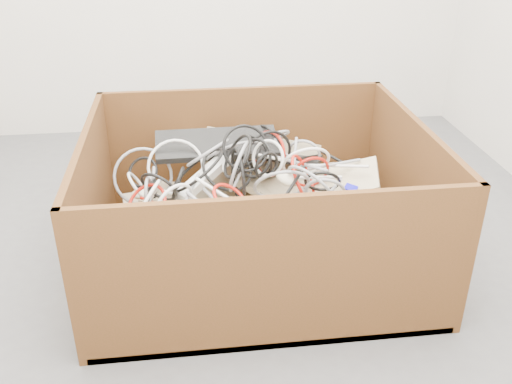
{
  "coord_description": "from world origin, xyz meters",
  "views": [
    {
      "loc": [
        -0.19,
        -1.97,
        1.34
      ],
      "look_at": [
        0.05,
        -0.01,
        0.3
      ],
      "focal_mm": 40.18,
      "sensor_mm": 36.0,
      "label": 1
    }
  ],
  "objects": [
    {
      "name": "power_strip_left",
      "position": [
        -0.15,
        -0.01,
        0.38
      ],
      "size": [
        0.23,
        0.23,
        0.11
      ],
      "primitive_type": "cube",
      "rotation": [
        0.14,
        -0.26,
        0.78
      ],
      "color": "silver",
      "rests_on": "keyboard_pile"
    },
    {
      "name": "ground",
      "position": [
        0.0,
        0.0,
        0.0
      ],
      "size": [
        3.0,
        3.0,
        0.0
      ],
      "primitive_type": "plane",
      "color": "#515154",
      "rests_on": "ground"
    },
    {
      "name": "mice_scatter",
      "position": [
        0.02,
        -0.02,
        0.34
      ],
      "size": [
        0.86,
        0.89,
        0.19
      ],
      "color": "beige",
      "rests_on": "keyboard_pile"
    },
    {
      "name": "keyboard_pile",
      "position": [
        0.06,
        0.03,
        0.28
      ],
      "size": [
        0.94,
        0.91,
        0.39
      ],
      "color": "tan",
      "rests_on": "cardboard_box"
    },
    {
      "name": "cable_tangle",
      "position": [
        -0.05,
        -0.02,
        0.4
      ],
      "size": [
        1.06,
        0.92,
        0.39
      ],
      "color": "gray",
      "rests_on": "keyboard_pile"
    },
    {
      "name": "vga_plug",
      "position": [
        0.38,
        -0.17,
        0.37
      ],
      "size": [
        0.06,
        0.06,
        0.03
      ],
      "primitive_type": "cube",
      "rotation": [
        0.09,
        0.14,
        -0.56
      ],
      "color": "#100CBA",
      "rests_on": "keyboard_pile"
    },
    {
      "name": "power_strip_right",
      "position": [
        -0.26,
        -0.35,
        0.34
      ],
      "size": [
        0.26,
        0.05,
        0.09
      ],
      "primitive_type": "cube",
      "rotation": [
        -0.1,
        0.17,
        -0.0
      ],
      "color": "silver",
      "rests_on": "keyboard_pile"
    },
    {
      "name": "cardboard_box",
      "position": [
        0.03,
        -0.03,
        0.14
      ],
      "size": [
        1.27,
        1.06,
        0.58
      ],
      "color": "#402C10",
      "rests_on": "ground"
    }
  ]
}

